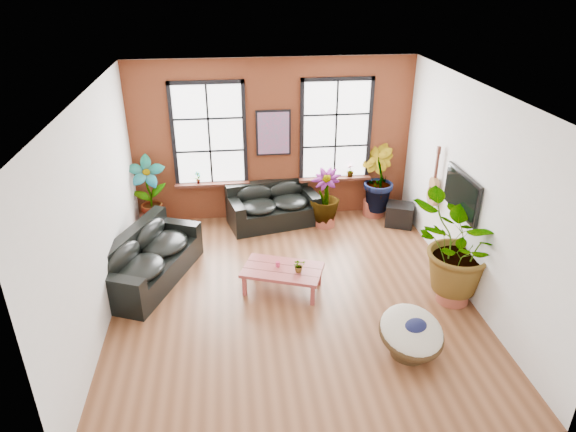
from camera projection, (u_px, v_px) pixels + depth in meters
name	position (u px, v px, depth m)	size (l,w,h in m)	color
room	(291.00, 201.00, 8.23)	(6.04, 6.54, 3.54)	brown
sofa_back	(273.00, 206.00, 11.23)	(2.08, 1.33, 0.88)	black
sofa_left	(147.00, 260.00, 9.17)	(1.78, 2.50, 0.91)	black
coffee_table	(282.00, 271.00, 8.88)	(1.53, 1.19, 0.52)	maroon
papasan_chair	(411.00, 333.00, 7.40)	(1.22, 1.22, 0.72)	#3F2B16
poster	(273.00, 133.00, 10.85)	(0.74, 0.06, 0.98)	black
tv_wall_unit	(453.00, 192.00, 9.04)	(0.13, 1.86, 1.20)	black
media_box	(400.00, 215.00, 11.20)	(0.72, 0.67, 0.48)	black
pot_back_left	(152.00, 222.00, 11.04)	(0.54, 0.54, 0.35)	brown
pot_back_right	(374.00, 207.00, 11.69)	(0.61, 0.61, 0.35)	brown
pot_right_wall	(453.00, 291.00, 8.67)	(0.55, 0.55, 0.39)	brown
pot_mid	(325.00, 219.00, 11.20)	(0.51, 0.51, 0.32)	brown
floor_plant_back_left	(149.00, 191.00, 10.74)	(0.78, 0.53, 1.48)	#114119
floor_plant_back_right	(376.00, 178.00, 11.37)	(0.82, 0.66, 1.49)	#114119
floor_plant_right_wall	(459.00, 248.00, 8.32)	(1.55, 1.34, 1.72)	#114119
floor_plant_mid	(325.00, 195.00, 10.97)	(0.64, 0.64, 1.15)	#114119
table_plant	(299.00, 266.00, 8.72)	(0.22, 0.19, 0.24)	#114119
sill_plant_left	(198.00, 178.00, 11.03)	(0.14, 0.10, 0.27)	#114119
sill_plant_right	(350.00, 171.00, 11.39)	(0.15, 0.15, 0.27)	#114119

